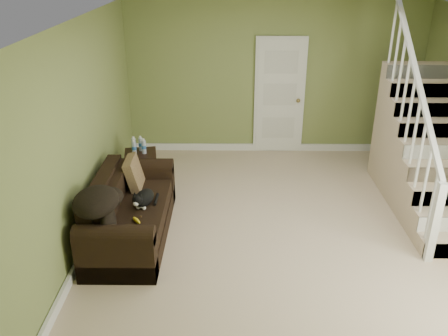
{
  "coord_description": "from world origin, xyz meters",
  "views": [
    {
      "loc": [
        -0.77,
        -5.22,
        3.27
      ],
      "look_at": [
        -0.83,
        0.08,
        0.84
      ],
      "focal_mm": 38.0,
      "sensor_mm": 36.0,
      "label": 1
    }
  ],
  "objects_px": {
    "cat": "(144,199)",
    "side_table": "(141,169)",
    "banana": "(136,220)",
    "sofa": "(128,215)"
  },
  "relations": [
    {
      "from": "cat",
      "to": "banana",
      "type": "bearing_deg",
      "value": -79.82
    },
    {
      "from": "cat",
      "to": "side_table",
      "type": "bearing_deg",
      "value": 116.23
    },
    {
      "from": "side_table",
      "to": "banana",
      "type": "distance_m",
      "value": 1.79
    },
    {
      "from": "side_table",
      "to": "banana",
      "type": "relative_size",
      "value": 4.73
    },
    {
      "from": "side_table",
      "to": "banana",
      "type": "xyz_separation_m",
      "value": [
        0.25,
        -1.77,
        0.16
      ]
    },
    {
      "from": "sofa",
      "to": "side_table",
      "type": "xyz_separation_m",
      "value": [
        -0.07,
        1.38,
        -0.01
      ]
    },
    {
      "from": "side_table",
      "to": "cat",
      "type": "relative_size",
      "value": 1.44
    },
    {
      "from": "cat",
      "to": "banana",
      "type": "height_order",
      "value": "cat"
    },
    {
      "from": "banana",
      "to": "sofa",
      "type": "bearing_deg",
      "value": 78.83
    },
    {
      "from": "sofa",
      "to": "banana",
      "type": "relative_size",
      "value": 11.98
    }
  ]
}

